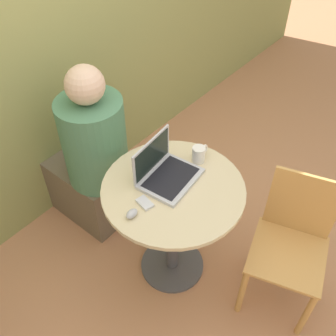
{
  "coord_description": "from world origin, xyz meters",
  "views": [
    {
      "loc": [
        -1.11,
        -0.88,
        2.28
      ],
      "look_at": [
        0.02,
        0.05,
        0.85
      ],
      "focal_mm": 42.0,
      "sensor_mm": 36.0,
      "label": 1
    }
  ],
  "objects_px": {
    "laptop": "(165,171)",
    "person_seated": "(92,163)",
    "cell_phone": "(145,203)",
    "chair_empty": "(290,244)"
  },
  "relations": [
    {
      "from": "laptop",
      "to": "person_seated",
      "type": "xyz_separation_m",
      "value": [
        -0.02,
        0.61,
        -0.29
      ]
    },
    {
      "from": "laptop",
      "to": "person_seated",
      "type": "bearing_deg",
      "value": 92.08
    },
    {
      "from": "cell_phone",
      "to": "person_seated",
      "type": "relative_size",
      "value": 0.08
    },
    {
      "from": "laptop",
      "to": "cell_phone",
      "type": "relative_size",
      "value": 3.52
    },
    {
      "from": "chair_empty",
      "to": "person_seated",
      "type": "xyz_separation_m",
      "value": [
        -0.29,
        1.29,
        0.05
      ]
    },
    {
      "from": "cell_phone",
      "to": "person_seated",
      "type": "xyz_separation_m",
      "value": [
        0.19,
        0.65,
        -0.25
      ]
    },
    {
      "from": "laptop",
      "to": "cell_phone",
      "type": "xyz_separation_m",
      "value": [
        -0.21,
        -0.04,
        -0.04
      ]
    },
    {
      "from": "cell_phone",
      "to": "laptop",
      "type": "bearing_deg",
      "value": 11.6
    },
    {
      "from": "laptop",
      "to": "cell_phone",
      "type": "bearing_deg",
      "value": -168.4
    },
    {
      "from": "laptop",
      "to": "person_seated",
      "type": "distance_m",
      "value": 0.67
    }
  ]
}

